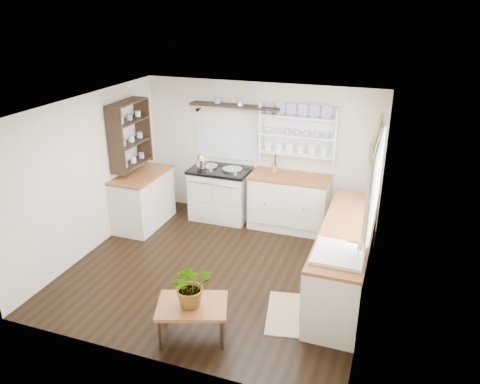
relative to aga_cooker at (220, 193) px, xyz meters
name	(u,v)px	position (x,y,z in m)	size (l,w,h in m)	color
floor	(219,268)	(0.59, -1.57, -0.45)	(4.00, 3.80, 0.01)	black
wall_back	(260,152)	(0.59, 0.33, 0.70)	(4.00, 0.02, 2.30)	silver
wall_right	(374,215)	(2.59, -1.57, 0.70)	(0.02, 3.80, 2.30)	silver
wall_left	(89,175)	(-1.41, -1.57, 0.70)	(0.02, 3.80, 2.30)	silver
ceiling	(216,106)	(0.59, -1.57, 1.85)	(4.00, 3.80, 0.01)	white
window	(374,177)	(2.54, -1.42, 1.11)	(0.08, 1.55, 1.22)	white
aga_cooker	(220,193)	(0.00, 0.00, 0.00)	(0.99, 0.69, 0.92)	beige
back_cabinets	(289,201)	(1.19, 0.03, 0.01)	(1.27, 0.63, 0.90)	beige
right_cabinets	(345,257)	(2.29, -1.47, 0.01)	(0.62, 2.43, 0.90)	beige
belfast_sink	(338,263)	(2.29, -2.22, 0.35)	(0.55, 0.60, 0.45)	white
left_cabinets	(143,199)	(-1.11, -0.67, 0.01)	(0.62, 1.13, 0.90)	beige
plate_rack	(299,132)	(1.24, 0.29, 1.10)	(1.20, 0.22, 0.90)	white
high_shelf	(235,106)	(0.19, 0.21, 1.46)	(1.50, 0.29, 0.16)	black
left_shelving	(130,134)	(-1.25, -0.67, 1.10)	(0.28, 0.80, 1.05)	black
kettle	(201,161)	(-0.28, -0.12, 0.59)	(0.18, 0.18, 0.22)	silver
utensil_crock	(274,168)	(0.91, 0.11, 0.52)	(0.10, 0.10, 0.12)	#9C6739
center_table	(192,308)	(0.85, -2.97, -0.08)	(0.90, 0.76, 0.41)	brown
potted_plant	(191,285)	(0.85, -2.97, 0.21)	(0.45, 0.39, 0.50)	#3F7233
floor_rug	(290,314)	(1.79, -2.25, -0.44)	(0.55, 0.85, 0.02)	#967A57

